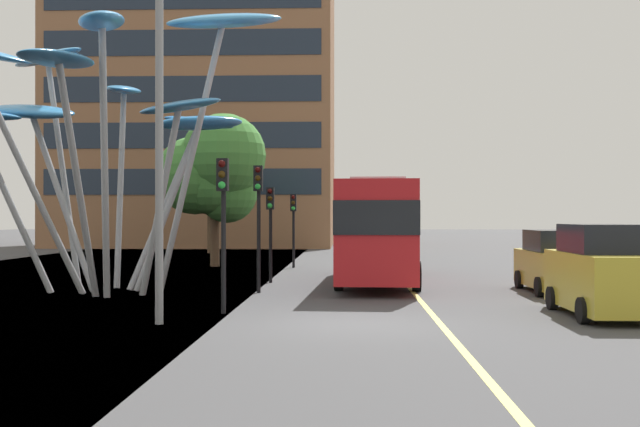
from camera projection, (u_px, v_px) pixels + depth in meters
ground at (322, 326)px, 17.12m from camera, size 120.00×240.00×0.10m
red_bus at (379, 226)px, 27.66m from camera, size 3.16×11.38×3.75m
leaf_sculpture at (108, 93)px, 24.04m from camera, size 11.35×10.98×8.90m
traffic_light_kerb_near at (223, 202)px, 18.81m from camera, size 0.28×0.42×3.83m
traffic_light_kerb_far at (258, 201)px, 23.92m from camera, size 0.28×0.42×4.00m
traffic_light_island_mid at (270, 214)px, 27.52m from camera, size 0.28×0.42×3.45m
traffic_light_opposite at (293, 214)px, 35.51m from camera, size 0.28×0.42×3.43m
car_parked_near at (603, 273)px, 18.34m from camera, size 1.93×4.18×2.22m
car_parked_mid at (558, 263)px, 24.07m from camera, size 2.06×4.36×1.97m
street_lamp at (174, 89)px, 17.06m from camera, size 1.65×0.44×8.36m
tree_pavement_near at (216, 169)px, 35.96m from camera, size 5.23×4.77×7.20m
tree_pavement_far at (207, 176)px, 48.85m from camera, size 4.26×3.39×7.31m
backdrop_building at (202, 82)px, 63.48m from camera, size 21.73×15.61×27.12m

